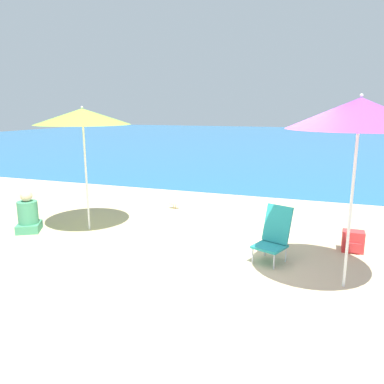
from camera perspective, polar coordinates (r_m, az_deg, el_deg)
The scene contains 8 objects.
ground_plane at distance 5.67m, azimuth 5.24°, elevation -11.11°, with size 60.00×60.00×0.00m, color #C6B284.
sea_water at distance 29.77m, azimuth 17.15°, elevation 7.63°, with size 60.00×40.00×0.01m.
beach_umbrella_purple at distance 4.93m, azimuth 24.20°, elevation 10.85°, with size 1.72×1.72×2.45m.
beach_umbrella_lime at distance 7.18m, azimuth -16.35°, elevation 10.95°, with size 1.73×1.73×2.32m.
beach_chair_teal at distance 5.83m, azimuth 12.38°, elevation -6.30°, with size 0.58×0.64×0.84m.
person_seated_near at distance 7.70m, azimuth -23.70°, elevation -3.25°, with size 0.59×0.61×0.80m.
backpack_red at distance 6.65m, azimuth 23.32°, elevation -6.94°, with size 0.33×0.26×0.35m.
seagull at distance 8.69m, azimuth -2.62°, elevation -1.66°, with size 0.27×0.11×0.23m.
Camera 1 is at (1.24, -5.04, 2.27)m, focal length 35.00 mm.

